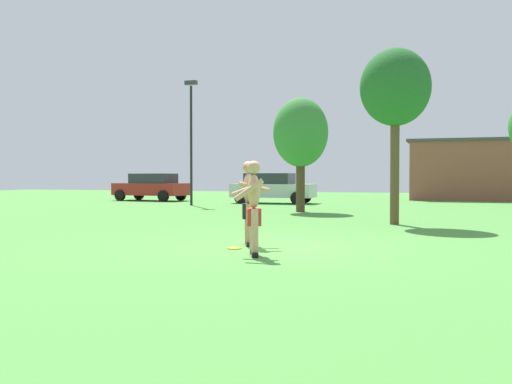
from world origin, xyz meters
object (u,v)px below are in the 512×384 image
at_px(player_with_cap, 249,199).
at_px(lamp_post, 191,130).
at_px(tree_right_field, 301,133).
at_px(tree_behind_players, 395,89).
at_px(frisbee, 234,248).
at_px(player_in_red, 253,206).
at_px(car_silver_mid_lot, 272,188).
at_px(car_red_near_post, 151,187).

bearing_deg(player_with_cap, lamp_post, 119.21).
relative_size(tree_right_field, tree_behind_players, 0.88).
bearing_deg(frisbee, tree_right_field, 98.17).
distance_m(tree_right_field, tree_behind_players, 6.54).
height_order(tree_right_field, tree_behind_players, tree_behind_players).
xyz_separation_m(player_in_red, car_silver_mid_lot, (-5.57, 19.22, -0.06)).
height_order(car_red_near_post, lamp_post, lamp_post).
bearing_deg(player_with_cap, player_in_red, -67.39).
bearing_deg(car_silver_mid_lot, car_red_near_post, 173.59).
xyz_separation_m(player_in_red, tree_right_field, (-2.37, 12.62, 2.24)).
xyz_separation_m(player_with_cap, car_silver_mid_lot, (-4.99, 17.83, -0.13)).
bearing_deg(car_silver_mid_lot, player_with_cap, -74.36).
xyz_separation_m(player_with_cap, frisbee, (-0.08, -0.61, -0.94)).
bearing_deg(frisbee, car_red_near_post, 123.05).
bearing_deg(tree_right_field, car_red_near_post, 145.52).
relative_size(car_silver_mid_lot, lamp_post, 0.71).
bearing_deg(player_in_red, tree_behind_players, 77.00).
relative_size(player_in_red, car_red_near_post, 0.38).
bearing_deg(car_silver_mid_lot, tree_behind_players, -57.74).
bearing_deg(lamp_post, car_red_near_post, 137.33).
bearing_deg(car_silver_mid_lot, frisbee, -75.10).
distance_m(lamp_post, tree_behind_players, 13.35).
distance_m(frisbee, tree_behind_players, 8.26).
distance_m(frisbee, tree_right_field, 12.37).
bearing_deg(tree_right_field, player_in_red, -79.39).
xyz_separation_m(frisbee, lamp_post, (-8.03, 15.13, 3.68)).
xyz_separation_m(player_with_cap, lamp_post, (-8.12, 14.52, 2.74)).
relative_size(frisbee, tree_right_field, 0.06).
bearing_deg(player_with_cap, car_silver_mid_lot, 105.64).
distance_m(player_with_cap, frisbee, 1.12).
distance_m(frisbee, car_silver_mid_lot, 19.10).
height_order(car_silver_mid_lot, tree_behind_players, tree_behind_players).
bearing_deg(car_red_near_post, frisbee, -56.95).
relative_size(player_in_red, lamp_post, 0.28).
bearing_deg(car_red_near_post, car_silver_mid_lot, -6.41).
bearing_deg(frisbee, lamp_post, 117.96).
xyz_separation_m(player_with_cap, tree_behind_players, (2.34, 6.22, 3.01)).
bearing_deg(lamp_post, player_with_cap, -60.79).
height_order(player_with_cap, tree_right_field, tree_right_field).
height_order(car_red_near_post, tree_right_field, tree_right_field).
relative_size(player_with_cap, frisbee, 5.99).
bearing_deg(tree_behind_players, player_in_red, -103.00).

